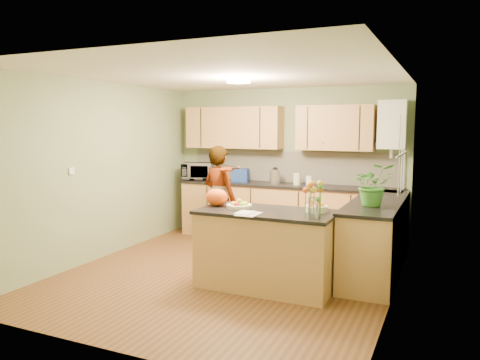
% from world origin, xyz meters
% --- Properties ---
extents(floor, '(4.50, 4.50, 0.00)m').
position_xyz_m(floor, '(0.00, 0.00, 0.00)').
color(floor, '#533517').
rests_on(floor, ground).
extents(ceiling, '(4.00, 4.50, 0.02)m').
position_xyz_m(ceiling, '(0.00, 0.00, 2.50)').
color(ceiling, silver).
rests_on(ceiling, wall_back).
extents(wall_back, '(4.00, 0.02, 2.50)m').
position_xyz_m(wall_back, '(0.00, 2.25, 1.25)').
color(wall_back, gray).
rests_on(wall_back, floor).
extents(wall_front, '(4.00, 0.02, 2.50)m').
position_xyz_m(wall_front, '(0.00, -2.25, 1.25)').
color(wall_front, gray).
rests_on(wall_front, floor).
extents(wall_left, '(0.02, 4.50, 2.50)m').
position_xyz_m(wall_left, '(-2.00, 0.00, 1.25)').
color(wall_left, gray).
rests_on(wall_left, floor).
extents(wall_right, '(0.02, 4.50, 2.50)m').
position_xyz_m(wall_right, '(2.00, 0.00, 1.25)').
color(wall_right, gray).
rests_on(wall_right, floor).
extents(back_counter, '(3.64, 0.62, 0.94)m').
position_xyz_m(back_counter, '(0.10, 1.95, 0.47)').
color(back_counter, '#B38747').
rests_on(back_counter, floor).
extents(right_counter, '(0.62, 2.24, 0.94)m').
position_xyz_m(right_counter, '(1.70, 0.85, 0.47)').
color(right_counter, '#B38747').
rests_on(right_counter, floor).
extents(splashback, '(3.60, 0.02, 0.52)m').
position_xyz_m(splashback, '(0.10, 2.23, 1.20)').
color(splashback, beige).
rests_on(splashback, back_counter).
extents(upper_cabinets, '(3.20, 0.34, 0.70)m').
position_xyz_m(upper_cabinets, '(-0.18, 2.08, 1.85)').
color(upper_cabinets, '#B38747').
rests_on(upper_cabinets, wall_back).
extents(boiler, '(0.40, 0.30, 0.86)m').
position_xyz_m(boiler, '(1.70, 2.09, 1.90)').
color(boiler, white).
rests_on(boiler, wall_back).
extents(window_right, '(0.01, 1.30, 1.05)m').
position_xyz_m(window_right, '(1.99, 0.60, 1.55)').
color(window_right, white).
rests_on(window_right, wall_right).
extents(light_switch, '(0.02, 0.09, 0.09)m').
position_xyz_m(light_switch, '(-1.99, -0.60, 1.30)').
color(light_switch, white).
rests_on(light_switch, wall_left).
extents(ceiling_lamp, '(0.30, 0.30, 0.07)m').
position_xyz_m(ceiling_lamp, '(0.00, 0.30, 2.46)').
color(ceiling_lamp, '#FFEABF').
rests_on(ceiling_lamp, ceiling).
extents(peninsula_island, '(1.59, 0.81, 0.91)m').
position_xyz_m(peninsula_island, '(0.60, -0.24, 0.46)').
color(peninsula_island, '#B38747').
rests_on(peninsula_island, floor).
extents(fruit_dish, '(0.30, 0.30, 0.11)m').
position_xyz_m(fruit_dish, '(0.25, -0.24, 0.95)').
color(fruit_dish, beige).
rests_on(fruit_dish, peninsula_island).
extents(orange_bowl, '(0.25, 0.25, 0.15)m').
position_xyz_m(orange_bowl, '(1.15, -0.09, 0.97)').
color(orange_bowl, beige).
rests_on(orange_bowl, peninsula_island).
extents(flower_vase, '(0.26, 0.26, 0.47)m').
position_xyz_m(flower_vase, '(1.20, -0.42, 1.22)').
color(flower_vase, silver).
rests_on(flower_vase, peninsula_island).
extents(orange_bag, '(0.33, 0.30, 0.21)m').
position_xyz_m(orange_bag, '(-0.07, -0.19, 1.02)').
color(orange_bag, '#F95414').
rests_on(orange_bag, peninsula_island).
extents(papers, '(0.22, 0.31, 0.01)m').
position_xyz_m(papers, '(0.50, -0.54, 0.92)').
color(papers, silver).
rests_on(papers, peninsula_island).
extents(violinist, '(0.66, 0.53, 1.59)m').
position_xyz_m(violinist, '(-0.59, 0.91, 0.80)').
color(violinist, tan).
rests_on(violinist, floor).
extents(violin, '(0.57, 0.49, 0.14)m').
position_xyz_m(violin, '(-0.39, 0.69, 1.27)').
color(violin, '#591705').
rests_on(violin, violinist).
extents(microwave, '(0.62, 0.51, 0.29)m').
position_xyz_m(microwave, '(-1.52, 1.92, 1.09)').
color(microwave, white).
rests_on(microwave, back_counter).
extents(blue_box, '(0.30, 0.25, 0.22)m').
position_xyz_m(blue_box, '(-0.73, 1.98, 1.05)').
color(blue_box, navy).
rests_on(blue_box, back_counter).
extents(kettle, '(0.17, 0.17, 0.32)m').
position_xyz_m(kettle, '(-0.09, 1.94, 1.07)').
color(kettle, silver).
rests_on(kettle, back_counter).
extents(jar_cream, '(0.16, 0.16, 0.19)m').
position_xyz_m(jar_cream, '(0.28, 1.94, 1.03)').
color(jar_cream, beige).
rests_on(jar_cream, back_counter).
extents(jar_white, '(0.10, 0.10, 0.16)m').
position_xyz_m(jar_white, '(0.50, 1.88, 1.02)').
color(jar_white, white).
rests_on(jar_white, back_counter).
extents(potted_plant, '(0.58, 0.54, 0.51)m').
position_xyz_m(potted_plant, '(1.70, 0.40, 1.20)').
color(potted_plant, '#367C29').
rests_on(potted_plant, right_counter).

